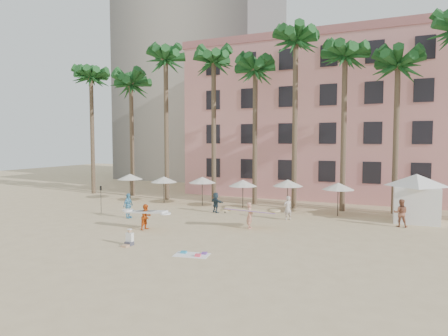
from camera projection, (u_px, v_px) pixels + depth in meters
ground at (178, 244)px, 22.84m from camera, size 120.00×120.00×0.00m
pink_hotel at (358, 121)px, 43.01m from camera, size 35.00×14.00×16.00m
grey_tower at (203, 20)px, 63.04m from camera, size 22.00×18.00×50.00m
palm_row at (269, 61)px, 35.35m from camera, size 44.40×5.40×16.30m
umbrella_row at (222, 181)px, 35.27m from camera, size 22.50×2.70×2.73m
cabana at (416, 194)px, 29.04m from camera, size 4.71×4.71×3.50m
beach_towel at (193, 254)px, 20.68m from camera, size 1.96×1.33×0.14m
carrier_yellow at (250, 214)px, 26.83m from camera, size 3.41×1.81×1.78m
carrier_white at (146, 216)px, 26.50m from camera, size 2.96×0.90×1.71m
beachgoers at (257, 207)px, 30.10m from camera, size 19.72×6.19×1.91m
paddle at (101, 196)px, 32.53m from camera, size 0.18×0.04×2.23m
seated_man at (129, 240)px, 22.54m from camera, size 0.41×0.72×0.93m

